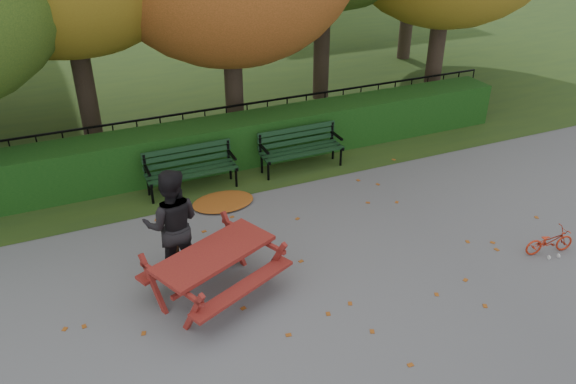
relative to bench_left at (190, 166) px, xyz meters
name	(u,v)px	position (x,y,z in m)	size (l,w,h in m)	color
ground	(335,276)	(1.30, -3.70, -0.52)	(90.00, 90.00, 0.00)	slate
grass_strip	(151,54)	(1.30, 10.30, -0.51)	(90.00, 90.00, 0.00)	#213615
hedge	(239,141)	(1.30, 0.80, -0.02)	(13.00, 0.90, 1.00)	black
iron_fence	(227,126)	(1.30, 1.60, 0.02)	(14.00, 0.04, 1.02)	black
bench_left	(190,166)	(0.00, 0.00, 0.00)	(1.80, 0.57, 0.88)	black
bench_right	(300,145)	(2.40, 0.00, 0.00)	(1.80, 0.57, 0.88)	black
picnic_table	(215,261)	(-0.53, -3.37, 0.08)	(2.24, 2.06, 0.88)	maroon
leaf_pile	(223,202)	(0.38, -0.83, -0.48)	(1.21, 0.84, 0.08)	brown
leaf_scatter	(326,265)	(1.30, -3.40, -0.51)	(9.00, 5.70, 0.01)	brown
child	(179,239)	(-0.84, -2.41, -0.02)	(0.36, 0.24, 0.99)	#402514
adult	(172,225)	(-0.95, -2.64, 0.40)	(0.89, 0.69, 1.83)	black
bicycle	(550,241)	(4.86, -4.57, -0.29)	(0.30, 0.87, 0.46)	#B52810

